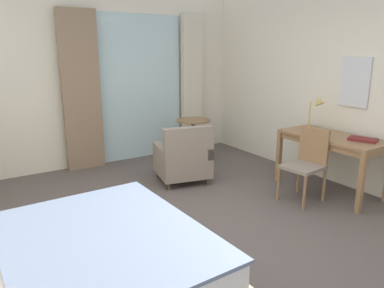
{
  "coord_description": "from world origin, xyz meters",
  "views": [
    {
      "loc": [
        -1.88,
        -2.83,
        1.87
      ],
      "look_at": [
        0.12,
        0.27,
        0.91
      ],
      "focal_mm": 34.0,
      "sensor_mm": 36.0,
      "label": 1
    }
  ],
  "objects_px": {
    "round_cafe_table": "(193,131)",
    "desk_chair": "(307,161)",
    "writing_desk": "(332,142)",
    "armchair_by_window": "(184,159)",
    "closed_book": "(363,139)",
    "desk_lamp": "(316,107)",
    "bed": "(48,282)"
  },
  "relations": [
    {
      "from": "desk_chair",
      "to": "writing_desk",
      "type": "bearing_deg",
      "value": 1.45
    },
    {
      "from": "writing_desk",
      "to": "round_cafe_table",
      "type": "xyz_separation_m",
      "value": [
        -0.76,
        2.18,
        -0.16
      ]
    },
    {
      "from": "armchair_by_window",
      "to": "round_cafe_table",
      "type": "relative_size",
      "value": 1.19
    },
    {
      "from": "desk_chair",
      "to": "armchair_by_window",
      "type": "relative_size",
      "value": 1.07
    },
    {
      "from": "round_cafe_table",
      "to": "desk_chair",
      "type": "bearing_deg",
      "value": -82.7
    },
    {
      "from": "desk_chair",
      "to": "desk_lamp",
      "type": "xyz_separation_m",
      "value": [
        0.55,
        0.36,
        0.59
      ]
    },
    {
      "from": "closed_book",
      "to": "round_cafe_table",
      "type": "xyz_separation_m",
      "value": [
        -0.84,
        2.56,
        -0.27
      ]
    },
    {
      "from": "bed",
      "to": "writing_desk",
      "type": "distance_m",
      "value": 3.75
    },
    {
      "from": "desk_lamp",
      "to": "round_cafe_table",
      "type": "distance_m",
      "value": 2.09
    },
    {
      "from": "desk_lamp",
      "to": "closed_book",
      "type": "bearing_deg",
      "value": -89.21
    },
    {
      "from": "armchair_by_window",
      "to": "round_cafe_table",
      "type": "distance_m",
      "value": 1.09
    },
    {
      "from": "bed",
      "to": "round_cafe_table",
      "type": "xyz_separation_m",
      "value": [
        2.94,
        2.64,
        0.25
      ]
    },
    {
      "from": "desk_lamp",
      "to": "closed_book",
      "type": "relative_size",
      "value": 1.51
    },
    {
      "from": "closed_book",
      "to": "armchair_by_window",
      "type": "distance_m",
      "value": 2.37
    },
    {
      "from": "bed",
      "to": "armchair_by_window",
      "type": "xyz_separation_m",
      "value": [
        2.24,
        1.82,
        0.07
      ]
    },
    {
      "from": "desk_lamp",
      "to": "desk_chair",
      "type": "bearing_deg",
      "value": -146.76
    },
    {
      "from": "closed_book",
      "to": "round_cafe_table",
      "type": "distance_m",
      "value": 2.7
    },
    {
      "from": "writing_desk",
      "to": "closed_book",
      "type": "xyz_separation_m",
      "value": [
        0.08,
        -0.38,
        0.11
      ]
    },
    {
      "from": "desk_lamp",
      "to": "closed_book",
      "type": "distance_m",
      "value": 0.79
    },
    {
      "from": "armchair_by_window",
      "to": "round_cafe_table",
      "type": "bearing_deg",
      "value": 49.5
    },
    {
      "from": "bed",
      "to": "desk_lamp",
      "type": "relative_size",
      "value": 4.57
    },
    {
      "from": "desk_lamp",
      "to": "closed_book",
      "type": "height_order",
      "value": "desk_lamp"
    },
    {
      "from": "desk_chair",
      "to": "armchair_by_window",
      "type": "xyz_separation_m",
      "value": [
        -0.98,
        1.37,
        -0.17
      ]
    },
    {
      "from": "writing_desk",
      "to": "armchair_by_window",
      "type": "relative_size",
      "value": 1.58
    },
    {
      "from": "bed",
      "to": "desk_lamp",
      "type": "height_order",
      "value": "desk_lamp"
    },
    {
      "from": "writing_desk",
      "to": "armchair_by_window",
      "type": "xyz_separation_m",
      "value": [
        -1.46,
        1.36,
        -0.34
      ]
    },
    {
      "from": "writing_desk",
      "to": "desk_lamp",
      "type": "bearing_deg",
      "value": 78.57
    },
    {
      "from": "writing_desk",
      "to": "desk_lamp",
      "type": "xyz_separation_m",
      "value": [
        0.07,
        0.35,
        0.42
      ]
    },
    {
      "from": "writing_desk",
      "to": "closed_book",
      "type": "distance_m",
      "value": 0.4
    },
    {
      "from": "desk_chair",
      "to": "armchair_by_window",
      "type": "bearing_deg",
      "value": 125.54
    },
    {
      "from": "writing_desk",
      "to": "round_cafe_table",
      "type": "relative_size",
      "value": 1.87
    },
    {
      "from": "closed_book",
      "to": "desk_lamp",
      "type": "bearing_deg",
      "value": 68.33
    }
  ]
}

